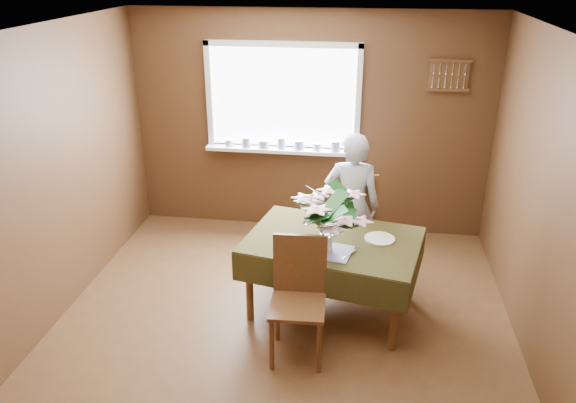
# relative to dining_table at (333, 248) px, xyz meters

# --- Properties ---
(floor) EXTENTS (4.50, 4.50, 0.00)m
(floor) POSITION_rel_dining_table_xyz_m (-0.40, -0.54, -0.64)
(floor) COLOR #51331C
(floor) RESTS_ON ground
(ceiling) EXTENTS (4.50, 4.50, 0.00)m
(ceiling) POSITION_rel_dining_table_xyz_m (-0.40, -0.54, 1.86)
(ceiling) COLOR white
(ceiling) RESTS_ON wall_back
(wall_back) EXTENTS (4.00, 0.00, 4.00)m
(wall_back) POSITION_rel_dining_table_xyz_m (-0.40, 1.71, 0.61)
(wall_back) COLOR brown
(wall_back) RESTS_ON floor
(wall_left) EXTENTS (0.00, 4.50, 4.50)m
(wall_left) POSITION_rel_dining_table_xyz_m (-2.40, -0.54, 0.61)
(wall_left) COLOR brown
(wall_left) RESTS_ON floor
(wall_right) EXTENTS (0.00, 4.50, 4.50)m
(wall_right) POSITION_rel_dining_table_xyz_m (1.60, -0.54, 0.61)
(wall_right) COLOR brown
(wall_right) RESTS_ON floor
(window_assembly) EXTENTS (1.72, 0.20, 1.22)m
(window_assembly) POSITION_rel_dining_table_xyz_m (-0.70, 1.65, 0.71)
(window_assembly) COLOR white
(window_assembly) RESTS_ON wall_back
(spoon_rack) EXTENTS (0.44, 0.05, 0.33)m
(spoon_rack) POSITION_rel_dining_table_xyz_m (1.05, 1.68, 1.21)
(spoon_rack) COLOR brown
(spoon_rack) RESTS_ON wall_back
(dining_table) EXTENTS (1.66, 1.29, 0.73)m
(dining_table) POSITION_rel_dining_table_xyz_m (0.00, 0.00, 0.00)
(dining_table) COLOR brown
(dining_table) RESTS_ON floor
(chair_far) EXTENTS (0.53, 0.53, 1.07)m
(chair_far) POSITION_rel_dining_table_xyz_m (0.13, 0.81, -0.06)
(chair_far) COLOR brown
(chair_far) RESTS_ON floor
(chair_near) EXTENTS (0.45, 0.45, 1.00)m
(chair_near) POSITION_rel_dining_table_xyz_m (-0.22, -0.61, -0.09)
(chair_near) COLOR brown
(chair_near) RESTS_ON floor
(seated_woman) EXTENTS (0.55, 0.37, 1.49)m
(seated_woman) POSITION_rel_dining_table_xyz_m (0.13, 0.67, 0.11)
(seated_woman) COLOR white
(seated_woman) RESTS_ON floor
(flower_bouquet) EXTENTS (0.58, 0.58, 0.49)m
(flower_bouquet) POSITION_rel_dining_table_xyz_m (-0.05, -0.21, 0.41)
(flower_bouquet) COLOR white
(flower_bouquet) RESTS_ON dining_table
(side_plate) EXTENTS (0.30, 0.30, 0.01)m
(side_plate) POSITION_rel_dining_table_xyz_m (0.40, 0.05, 0.09)
(side_plate) COLOR white
(side_plate) RESTS_ON dining_table
(table_knife) EXTENTS (0.11, 0.19, 0.00)m
(table_knife) POSITION_rel_dining_table_xyz_m (0.15, -0.27, 0.10)
(table_knife) COLOR silver
(table_knife) RESTS_ON dining_table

